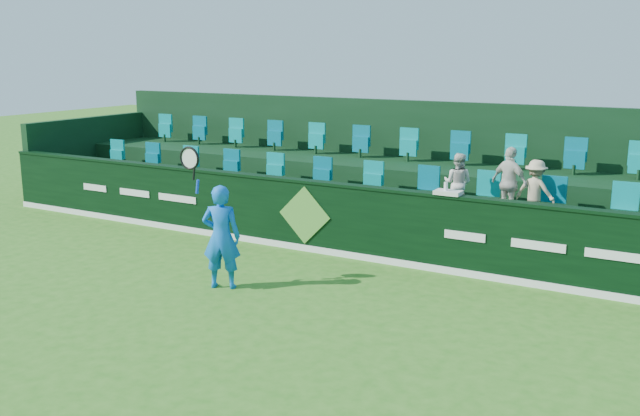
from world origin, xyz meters
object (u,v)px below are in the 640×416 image
Objects in this scene: towel at (448,192)px; tennis_player at (221,236)px; spectator_left at (458,183)px; drinks_bottle at (446,188)px; spectator_middle at (510,183)px; spectator_right at (535,191)px.

tennis_player is at bearing -137.55° from towel.
towel is at bearing 100.04° from spectator_left.
drinks_bottle reaches higher than towel.
drinks_bottle is at bearing 79.33° from spectator_middle.
spectator_left is 2.49× the size of towel.
spectator_right is (3.99, 3.69, 0.49)m from tennis_player.
spectator_left is 0.95m from spectator_middle.
spectator_left is 1.14m from drinks_bottle.
spectator_middle is at bearing 178.90° from spectator_left.
tennis_player reaches higher than towel.
towel is (-1.18, -1.12, 0.05)m from spectator_right.
spectator_right is (0.45, 0.00, -0.10)m from spectator_middle.
spectator_middle is 1.34m from towel.
drinks_bottle is (-0.77, -1.12, 0.02)m from spectator_middle.
tennis_player reaches higher than spectator_right.
spectator_left reaches higher than drinks_bottle.
spectator_right is 5.18× the size of drinks_bottle.
drinks_bottle is at bearing 51.73° from spectator_right.
towel is at bearing 80.87° from spectator_middle.
drinks_bottle is at bearing 97.88° from spectator_left.
spectator_middle reaches higher than spectator_left.
drinks_bottle is (-1.22, -1.12, 0.12)m from spectator_right.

